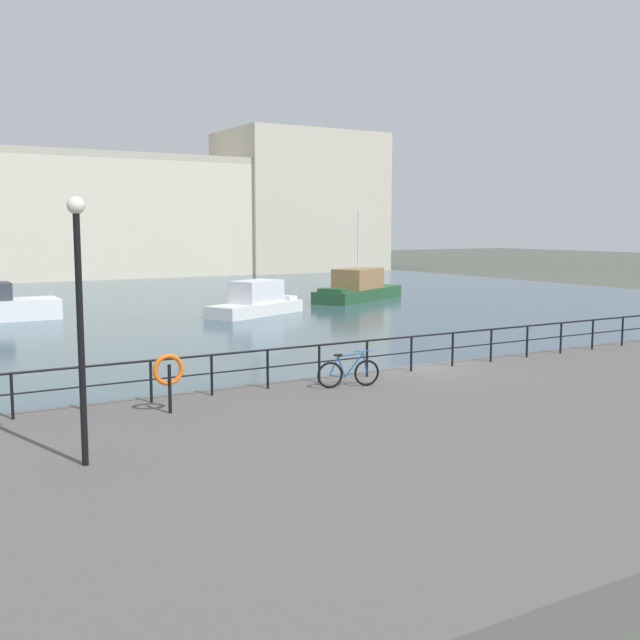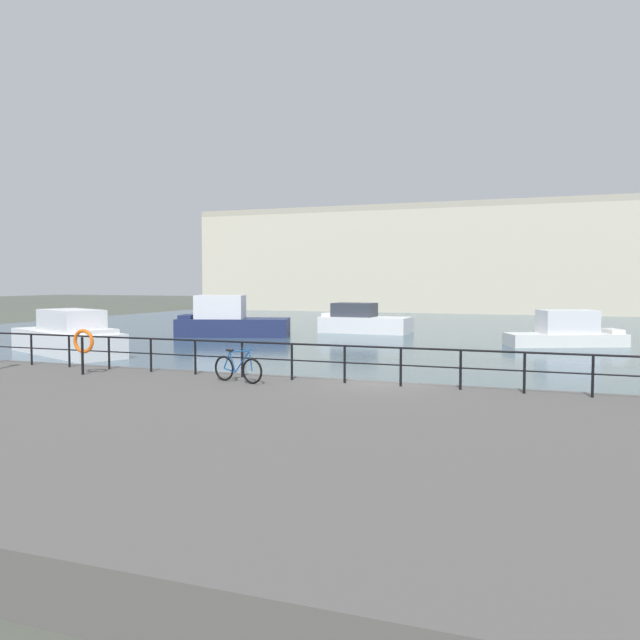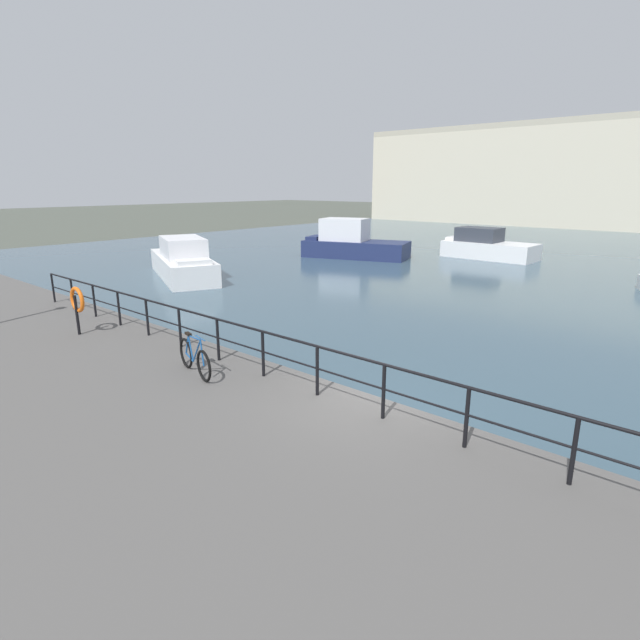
% 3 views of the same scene
% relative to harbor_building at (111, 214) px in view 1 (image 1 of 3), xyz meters
% --- Properties ---
extents(ground_plane, '(240.00, 240.00, 0.00)m').
position_rel_harbor_building_xyz_m(ground_plane, '(-7.67, -60.91, -6.40)').
color(ground_plane, '#4C5147').
extents(water_basin, '(80.00, 60.00, 0.01)m').
position_rel_harbor_building_xyz_m(water_basin, '(-7.67, -30.71, -6.40)').
color(water_basin, '#385160').
rests_on(water_basin, ground_plane).
extents(quay_promenade, '(56.00, 13.00, 0.79)m').
position_rel_harbor_building_xyz_m(quay_promenade, '(-7.67, -67.41, -6.01)').
color(quay_promenade, '#565451').
rests_on(quay_promenade, ground_plane).
extents(harbor_building, '(78.08, 12.32, 15.98)m').
position_rel_harbor_building_xyz_m(harbor_building, '(0.00, 0.00, 0.00)').
color(harbor_building, beige).
rests_on(harbor_building, ground_plane).
extents(moored_cabin_cruiser, '(6.77, 4.61, 2.01)m').
position_rel_harbor_building_xyz_m(moored_cabin_cruiser, '(-2.88, -39.65, -5.62)').
color(moored_cabin_cruiser, white).
rests_on(moored_cabin_cruiser, water_basin).
extents(moored_small_launch, '(8.92, 6.46, 6.19)m').
position_rel_harbor_building_xyz_m(moored_small_launch, '(7.30, -35.12, -5.55)').
color(moored_small_launch, '#23512D').
rests_on(moored_small_launch, water_basin).
extents(quay_railing, '(25.85, 0.07, 1.08)m').
position_rel_harbor_building_xyz_m(quay_railing, '(-8.54, -61.66, -4.87)').
color(quay_railing, black).
rests_on(quay_railing, quay_promenade).
extents(parked_bicycle, '(1.73, 0.48, 0.98)m').
position_rel_harbor_building_xyz_m(parked_bicycle, '(-11.41, -62.60, -5.22)').
color(parked_bicycle, black).
rests_on(parked_bicycle, quay_promenade).
extents(life_ring_stand, '(0.75, 0.16, 1.40)m').
position_rel_harbor_building_xyz_m(life_ring_stand, '(-16.57, -62.87, -4.64)').
color(life_ring_stand, black).
rests_on(life_ring_stand, quay_promenade).
extents(quay_lamp_post, '(0.32, 0.32, 4.85)m').
position_rel_harbor_building_xyz_m(quay_lamp_post, '(-19.26, -65.89, -2.53)').
color(quay_lamp_post, black).
rests_on(quay_lamp_post, quay_promenade).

